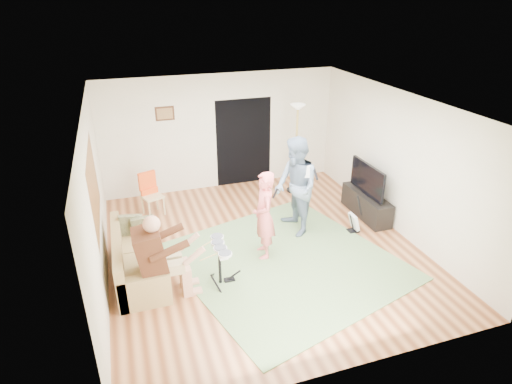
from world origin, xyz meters
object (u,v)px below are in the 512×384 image
at_px(drum_kit, 220,266).
at_px(dining_chair, 153,200).
at_px(sofa, 135,262).
at_px(guitarist, 296,187).
at_px(tv_cabinet, 366,205).
at_px(television, 367,179).
at_px(torchiere_lamp, 297,133).
at_px(singer, 264,216).
at_px(guitar_spare, 354,221).

bearing_deg(drum_kit, dining_chair, 105.36).
relative_size(sofa, drum_kit, 2.53).
distance_m(sofa, guitarist, 3.20).
height_order(drum_kit, dining_chair, dining_chair).
height_order(drum_kit, tv_cabinet, drum_kit).
distance_m(guitarist, dining_chair, 3.11).
xyz_separation_m(sofa, dining_chair, (0.51, 2.16, 0.07)).
distance_m(sofa, tv_cabinet, 4.83).
relative_size(sofa, guitarist, 0.99).
height_order(drum_kit, television, television).
bearing_deg(dining_chair, torchiere_lamp, -18.06).
bearing_deg(torchiere_lamp, drum_kit, -131.03).
bearing_deg(television, torchiere_lamp, 119.11).
relative_size(drum_kit, torchiere_lamp, 0.36).
relative_size(drum_kit, television, 0.65).
bearing_deg(singer, television, 113.19).
height_order(drum_kit, singer, singer).
xyz_separation_m(sofa, drum_kit, (1.29, -0.65, 0.07)).
relative_size(guitarist, dining_chair, 2.10).
distance_m(sofa, drum_kit, 1.44).
xyz_separation_m(dining_chair, tv_cabinet, (4.27, -1.50, -0.08)).
distance_m(sofa, television, 4.82).
bearing_deg(television, sofa, -172.04).
distance_m(drum_kit, torchiere_lamp, 4.04).
height_order(guitarist, tv_cabinet, guitarist).
xyz_separation_m(sofa, guitar_spare, (4.20, 0.14, -0.03)).
bearing_deg(tv_cabinet, guitar_spare, -138.21).
relative_size(drum_kit, singer, 0.47).
height_order(guitarist, television, guitarist).
xyz_separation_m(torchiere_lamp, dining_chair, (-3.32, -0.12, -1.10)).
distance_m(sofa, singer, 2.30).
bearing_deg(tv_cabinet, television, 180.00).
relative_size(singer, tv_cabinet, 1.15).
bearing_deg(tv_cabinet, guitarist, -174.99).
distance_m(drum_kit, tv_cabinet, 3.74).
relative_size(tv_cabinet, television, 1.21).
xyz_separation_m(dining_chair, television, (4.22, -1.50, 0.52)).
bearing_deg(drum_kit, tv_cabinet, 20.56).
bearing_deg(tv_cabinet, dining_chair, 160.71).
bearing_deg(singer, drum_kit, -52.72).
distance_m(drum_kit, singer, 1.20).
height_order(singer, guitar_spare, singer).
bearing_deg(tv_cabinet, drum_kit, -159.44).
distance_m(dining_chair, television, 4.51).
height_order(sofa, tv_cabinet, sofa).
bearing_deg(torchiere_lamp, guitar_spare, -80.38).
relative_size(guitar_spare, torchiere_lamp, 0.37).
bearing_deg(sofa, guitar_spare, 1.88).
bearing_deg(tv_cabinet, torchiere_lamp, 120.45).
height_order(tv_cabinet, television, television).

